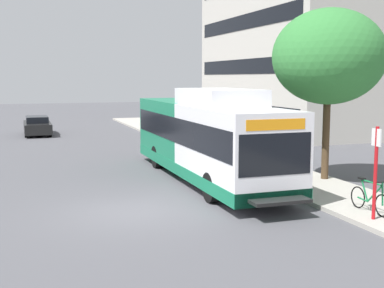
{
  "coord_description": "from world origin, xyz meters",
  "views": [
    {
      "loc": [
        -3.22,
        -14.81,
        4.07
      ],
      "look_at": [
        2.9,
        2.91,
        1.6
      ],
      "focal_mm": 47.45,
      "sensor_mm": 36.0,
      "label": 1
    }
  ],
  "objects_px": {
    "transit_bus": "(206,138)",
    "bus_stop_sign_pole": "(376,166)",
    "street_tree_near_stop": "(329,57)",
    "parked_car_far_lane": "(37,126)",
    "bicycle_parked": "(370,198)"
  },
  "relations": [
    {
      "from": "bus_stop_sign_pole",
      "to": "parked_car_far_lane",
      "type": "relative_size",
      "value": 0.58
    },
    {
      "from": "street_tree_near_stop",
      "to": "parked_car_far_lane",
      "type": "height_order",
      "value": "street_tree_near_stop"
    },
    {
      "from": "bicycle_parked",
      "to": "street_tree_near_stop",
      "type": "distance_m",
      "value": 6.59
    },
    {
      "from": "street_tree_near_stop",
      "to": "bus_stop_sign_pole",
      "type": "bearing_deg",
      "value": -110.34
    },
    {
      "from": "bus_stop_sign_pole",
      "to": "transit_bus",
      "type": "bearing_deg",
      "value": 107.13
    },
    {
      "from": "bicycle_parked",
      "to": "parked_car_far_lane",
      "type": "relative_size",
      "value": 0.39
    },
    {
      "from": "bicycle_parked",
      "to": "street_tree_near_stop",
      "type": "bearing_deg",
      "value": 71.15
    },
    {
      "from": "transit_bus",
      "to": "bus_stop_sign_pole",
      "type": "bearing_deg",
      "value": -72.87
    },
    {
      "from": "street_tree_near_stop",
      "to": "parked_car_far_lane",
      "type": "relative_size",
      "value": 1.45
    },
    {
      "from": "bicycle_parked",
      "to": "transit_bus",
      "type": "bearing_deg",
      "value": 111.49
    },
    {
      "from": "transit_bus",
      "to": "street_tree_near_stop",
      "type": "distance_m",
      "value": 5.61
    },
    {
      "from": "bus_stop_sign_pole",
      "to": "street_tree_near_stop",
      "type": "distance_m",
      "value": 6.56
    },
    {
      "from": "transit_bus",
      "to": "parked_car_far_lane",
      "type": "xyz_separation_m",
      "value": [
        -5.71,
        18.85,
        -1.04
      ]
    },
    {
      "from": "transit_bus",
      "to": "street_tree_near_stop",
      "type": "xyz_separation_m",
      "value": [
        4.24,
        -1.92,
        3.13
      ]
    },
    {
      "from": "bicycle_parked",
      "to": "bus_stop_sign_pole",
      "type": "bearing_deg",
      "value": -120.53
    }
  ]
}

